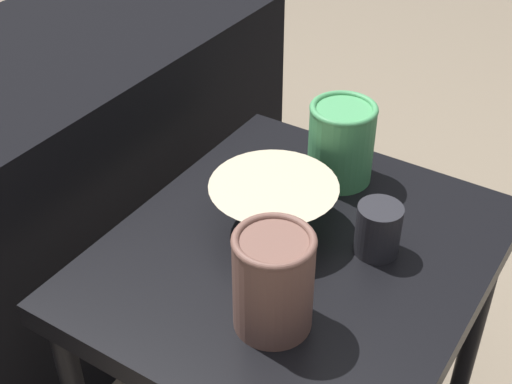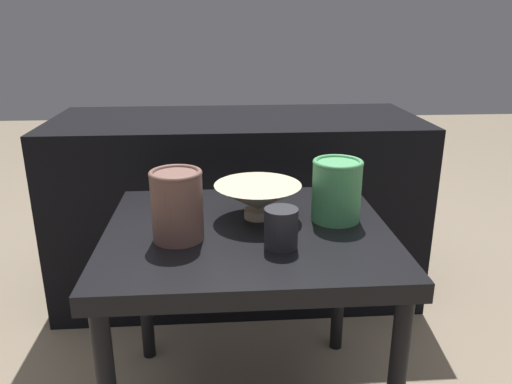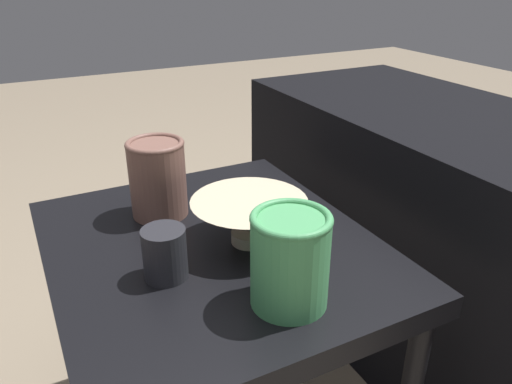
% 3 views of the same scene
% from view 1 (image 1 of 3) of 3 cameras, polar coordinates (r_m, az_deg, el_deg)
% --- Properties ---
extents(table, '(0.63, 0.55, 0.50)m').
position_cam_1_polar(table, '(1.14, 3.22, -6.79)').
color(table, black).
rests_on(table, ground_plane).
extents(couch_backdrop, '(1.23, 0.50, 0.63)m').
position_cam_1_polar(couch_backdrop, '(1.55, -17.80, -1.27)').
color(couch_backdrop, black).
rests_on(couch_backdrop, ground_plane).
extents(bowl, '(0.20, 0.20, 0.08)m').
position_cam_1_polar(bowl, '(1.11, 1.41, -0.79)').
color(bowl, '#C1B293').
rests_on(bowl, table).
extents(vase_textured_left, '(0.11, 0.11, 0.15)m').
position_cam_1_polar(vase_textured_left, '(0.93, 1.39, -7.07)').
color(vase_textured_left, brown).
rests_on(vase_textured_left, table).
extents(vase_colorful_right, '(0.11, 0.11, 0.14)m').
position_cam_1_polar(vase_colorful_right, '(1.22, 6.83, 4.05)').
color(vase_colorful_right, '#47995B').
rests_on(vase_colorful_right, table).
extents(cup, '(0.07, 0.07, 0.08)m').
position_cam_1_polar(cup, '(1.08, 9.75, -2.99)').
color(cup, '#232328').
rests_on(cup, table).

